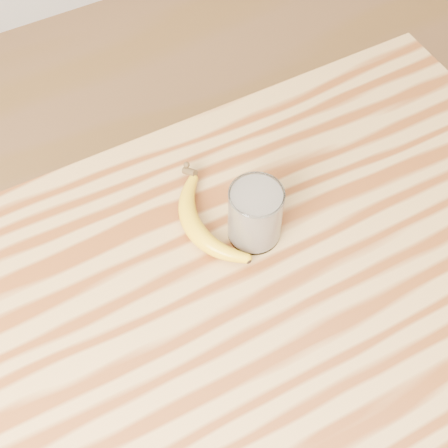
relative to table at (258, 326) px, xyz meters
name	(u,v)px	position (x,y,z in m)	size (l,w,h in m)	color
room	(285,94)	(0.00, 0.00, 0.58)	(4.04, 4.04, 2.70)	brown
table	(258,326)	(0.00, 0.00, 0.00)	(1.20, 0.80, 0.90)	#B48749
smoothie_glass	(255,214)	(0.05, 0.11, 0.19)	(0.09, 0.09, 0.11)	white
banana	(194,229)	(-0.05, 0.15, 0.15)	(0.10, 0.28, 0.03)	gold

